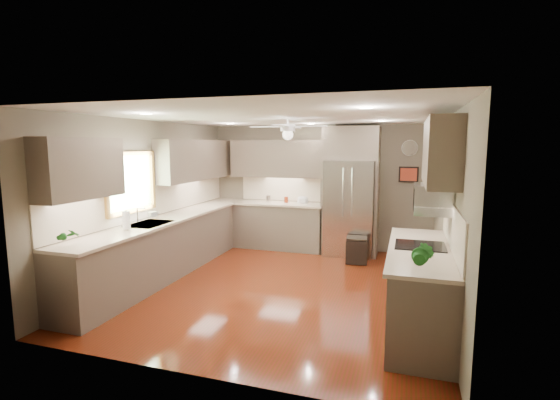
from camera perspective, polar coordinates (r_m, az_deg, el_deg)
The scene contains 26 objects.
floor at distance 6.22m, azimuth 0.25°, elevation -12.06°, with size 5.00×5.00×0.00m, color #4C200A.
ceiling at distance 5.86m, azimuth 0.26°, elevation 11.59°, with size 5.00×5.00×0.00m, color white.
wall_back at distance 8.31m, azimuth 5.40°, elevation 1.81°, with size 4.50×4.50×0.00m, color #6C6352.
wall_front at distance 3.65m, azimuth -11.61°, elevation -6.04°, with size 4.50×4.50×0.00m, color #6C6352.
wall_left at distance 6.92m, azimuth -17.83°, elevation 0.26°, with size 5.00×5.00×0.00m, color #6C6352.
wall_right at distance 5.67m, azimuth 22.51°, elevation -1.55°, with size 5.00×5.00×0.00m, color #6C6352.
canister_b at distance 8.30m, azimuth -1.65°, elevation 0.16°, with size 0.10×0.10×0.15m, color silver.
canister_d at distance 8.26m, azimuth 0.87°, elevation 0.05°, with size 0.08×0.08×0.12m, color maroon.
soap_bottle at distance 6.68m, azimuth -17.37°, elevation -1.88°, with size 0.08×0.08×0.18m, color white.
potted_plant_left at distance 5.26m, azimuth -27.61°, elevation -4.41°, with size 0.15×0.10×0.28m, color #195A1B.
potted_plant_right at distance 3.92m, azimuth 19.49°, elevation -7.33°, with size 0.20×0.16×0.36m, color #195A1B.
bowl at distance 8.15m, azimuth 3.18°, elevation -0.29°, with size 0.23×0.23×0.06m, color tan.
left_run at distance 7.01m, azimuth -14.87°, elevation -5.89°, with size 0.65×4.70×1.45m.
back_run at distance 8.33m, azimuth 0.01°, elevation -3.48°, with size 1.85×0.65×1.45m.
uppers at distance 6.77m, azimuth -3.96°, elevation 5.74°, with size 4.50×4.70×0.95m.
window at distance 6.47m, azimuth -20.28°, elevation 2.33°, with size 0.05×1.12×0.92m.
sink at distance 6.39m, azimuth -17.96°, elevation -3.47°, with size 0.50×0.70×0.32m.
refrigerator at distance 7.87m, azimuth 9.86°, elevation 0.93°, with size 1.06×0.75×2.45m.
right_run at distance 5.06m, azimuth 19.12°, elevation -11.43°, with size 0.70×2.20×1.45m.
microwave at distance 5.08m, azimuth 20.64°, elevation 0.14°, with size 0.43×0.55×0.34m.
ceiling_fan at distance 6.14m, azimuth 1.11°, elevation 9.85°, with size 1.18×1.18×0.32m.
recessed_lights at distance 6.26m, azimuth 1.02°, elevation 11.29°, with size 2.84×3.14×0.01m.
wall_clock at distance 8.07m, azimuth 17.78°, elevation 6.98°, with size 0.30×0.03×0.30m.
framed_print at distance 8.08m, azimuth 17.64°, elevation 3.44°, with size 0.36×0.03×0.30m.
stool at distance 7.45m, azimuth 10.70°, elevation -6.92°, with size 0.41×0.41×0.46m.
paper_towel at distance 5.98m, azimuth -20.81°, elevation -2.66°, with size 0.11×0.11×0.27m.
Camera 1 is at (1.74, -5.58, 2.11)m, focal length 26.00 mm.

